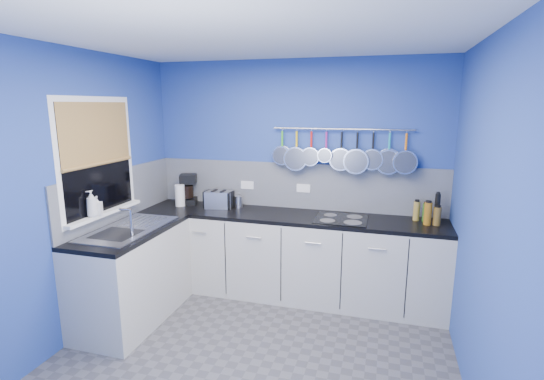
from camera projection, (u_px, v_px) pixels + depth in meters
The scene contains 42 objects.
floor at pixel (253, 360), 3.29m from camera, with size 3.20×3.00×0.02m, color #47474C.
ceiling at pixel (249, 33), 2.76m from camera, with size 3.20×3.00×0.02m, color white.
wall_back at pixel (295, 176), 4.45m from camera, with size 3.20×0.02×2.50m, color #274293.
wall_front at pixel (128, 304), 1.61m from camera, with size 3.20×0.02×2.50m, color #274293.
wall_left at pixel (73, 197), 3.46m from camera, with size 0.02×3.00×2.50m, color #274293.
wall_right at pixel (488, 228), 2.59m from camera, with size 0.02×3.00×2.50m, color #274293.
backsplash_back at pixel (295, 186), 4.45m from camera, with size 3.20×0.02×0.50m, color gray.
backsplash_left at pixel (121, 194), 4.04m from camera, with size 0.02×1.80×0.50m, color gray.
cabinet_run_back at pixel (288, 257), 4.32m from camera, with size 3.20×0.60×0.86m, color #B8B5AA.
worktop_back at pixel (288, 216), 4.23m from camera, with size 3.20×0.60×0.04m, color black.
cabinet_run_left at pixel (133, 276), 3.83m from camera, with size 0.60×1.20×0.86m, color #B8B5AA.
worktop_left at pixel (129, 231), 3.74m from camera, with size 0.60×1.20×0.04m, color black.
window_frame at pixel (98, 158), 3.67m from camera, with size 0.01×1.00×1.10m, color white.
window_glass at pixel (98, 158), 3.67m from camera, with size 0.01×0.90×1.00m, color black.
bamboo_blind at pixel (97, 133), 3.62m from camera, with size 0.01×0.90×0.55m, color #B28E36.
window_sill at pixel (105, 213), 3.77m from camera, with size 0.10×0.98×0.03m, color white.
sink_unit at pixel (129, 228), 3.73m from camera, with size 0.50×0.95×0.01m, color silver.
mixer_tap at pixel (131, 222), 3.49m from camera, with size 0.12×0.08×0.26m, color silver, non-canonical shape.
socket_left at pixel (247, 185), 4.59m from camera, with size 0.15×0.01×0.09m, color white.
socket_right at pixel (303, 188), 4.41m from camera, with size 0.15×0.01×0.09m, color white.
pot_rail at pixel (342, 129), 4.14m from camera, with size 0.02×0.02×1.45m, color silver.
soap_bottle_a at pixel (92, 204), 3.56m from camera, with size 0.09×0.09×0.24m, color white.
soap_bottle_b at pixel (97, 206), 3.63m from camera, with size 0.08×0.08×0.17m, color white.
paper_towel at pixel (180, 195), 4.55m from camera, with size 0.11×0.11×0.24m, color white.
coffee_maker at pixel (188, 189), 4.65m from camera, with size 0.19×0.21×0.34m, color black, non-canonical shape.
toaster at pixel (219, 200), 4.48m from camera, with size 0.29×0.17×0.19m, color silver.
canister at pixel (239, 202), 4.51m from camera, with size 0.09×0.09×0.13m, color silver.
hob at pixel (341, 219), 4.02m from camera, with size 0.51×0.45×0.01m, color black.
pan_0 at pixel (282, 147), 4.35m from camera, with size 0.20×0.07×0.39m, color silver, non-canonical shape.
pan_1 at pixel (296, 150), 4.31m from camera, with size 0.26×0.08×0.45m, color silver, non-canonical shape.
pan_2 at pixel (311, 147), 4.26m from camera, with size 0.20×0.08×0.39m, color silver, non-canonical shape.
pan_3 at pixel (326, 145), 4.21m from camera, with size 0.15×0.13×0.34m, color silver, non-canonical shape.
pan_4 at pixel (341, 150), 4.18m from camera, with size 0.24×0.08×0.43m, color silver, non-canonical shape.
pan_5 at pixel (357, 152), 4.14m from camera, with size 0.26×0.10×0.45m, color silver, non-canonical shape.
pan_6 at pixel (373, 150), 4.09m from camera, with size 0.22×0.07×0.41m, color silver, non-canonical shape.
pan_7 at pixel (389, 152), 4.05m from camera, with size 0.26×0.06×0.45m, color silver, non-canonical shape.
pan_8 at pixel (406, 152), 4.01m from camera, with size 0.24×0.10×0.43m, color silver, non-canonical shape.
condiment_0 at pixel (437, 208), 3.91m from camera, with size 0.05×0.05×0.29m, color black.
condiment_1 at pixel (426, 213), 3.96m from camera, with size 0.06×0.06×0.18m, color #265919.
condiment_2 at pixel (416, 211), 3.99m from camera, with size 0.06×0.06×0.19m, color olive.
condiment_3 at pixel (437, 216), 3.83m from camera, with size 0.07×0.07×0.18m, color brown.
condiment_4 at pixel (428, 214), 3.84m from camera, with size 0.07×0.07×0.22m, color #8C5914.
Camera 1 is at (0.96, -2.77, 2.03)m, focal length 26.64 mm.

